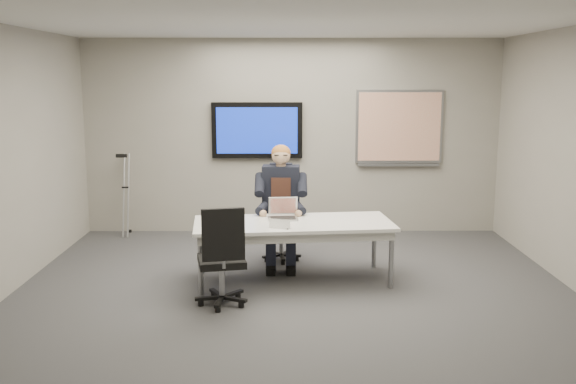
{
  "coord_description": "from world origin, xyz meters",
  "views": [
    {
      "loc": [
        -0.09,
        -6.27,
        2.27
      ],
      "look_at": [
        -0.06,
        0.79,
        0.99
      ],
      "focal_mm": 40.0,
      "sensor_mm": 36.0,
      "label": 1
    }
  ],
  "objects_px": {
    "office_chair_near": "(222,275)",
    "office_chair_far": "(282,236)",
    "conference_table": "(293,229)",
    "seated_person": "(281,218)",
    "laptop": "(283,213)"
  },
  "relations": [
    {
      "from": "office_chair_far",
      "to": "seated_person",
      "type": "bearing_deg",
      "value": -80.76
    },
    {
      "from": "office_chair_near",
      "to": "seated_person",
      "type": "xyz_separation_m",
      "value": [
        0.57,
        1.41,
        0.26
      ]
    },
    {
      "from": "conference_table",
      "to": "seated_person",
      "type": "xyz_separation_m",
      "value": [
        -0.14,
        0.59,
        -0.01
      ]
    },
    {
      "from": "conference_table",
      "to": "office_chair_far",
      "type": "distance_m",
      "value": 0.9
    },
    {
      "from": "office_chair_far",
      "to": "laptop",
      "type": "bearing_deg",
      "value": -77.36
    },
    {
      "from": "seated_person",
      "to": "conference_table",
      "type": "bearing_deg",
      "value": -73.24
    },
    {
      "from": "office_chair_far",
      "to": "office_chair_near",
      "type": "height_order",
      "value": "office_chair_near"
    },
    {
      "from": "conference_table",
      "to": "office_chair_far",
      "type": "relative_size",
      "value": 2.4
    },
    {
      "from": "conference_table",
      "to": "seated_person",
      "type": "bearing_deg",
      "value": 97.45
    },
    {
      "from": "laptop",
      "to": "seated_person",
      "type": "bearing_deg",
      "value": 89.51
    },
    {
      "from": "conference_table",
      "to": "laptop",
      "type": "height_order",
      "value": "laptop"
    },
    {
      "from": "office_chair_near",
      "to": "seated_person",
      "type": "height_order",
      "value": "seated_person"
    },
    {
      "from": "office_chair_far",
      "to": "office_chair_near",
      "type": "xyz_separation_m",
      "value": [
        -0.58,
        -1.66,
        0.03
      ]
    },
    {
      "from": "office_chair_near",
      "to": "office_chair_far",
      "type": "bearing_deg",
      "value": -120.81
    },
    {
      "from": "seated_person",
      "to": "office_chair_near",
      "type": "bearing_deg",
      "value": -108.86
    }
  ]
}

